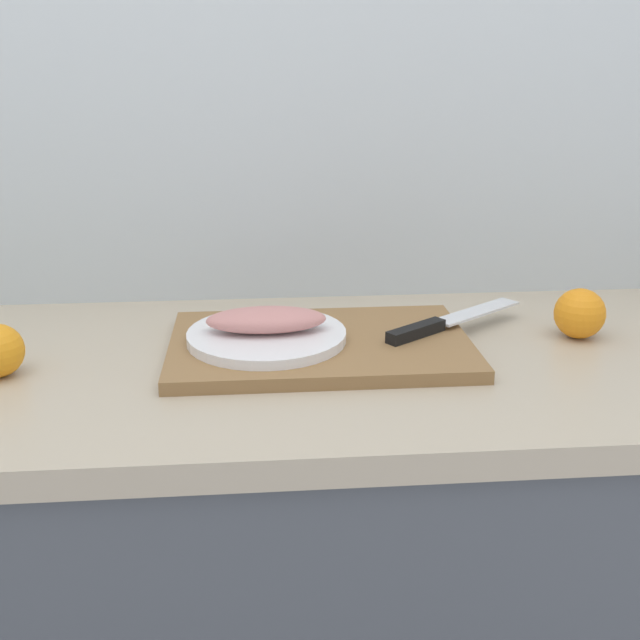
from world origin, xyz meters
name	(u,v)px	position (x,y,z in m)	size (l,w,h in m)	color
back_wall	(245,101)	(0.00, 0.33, 1.25)	(3.20, 0.05, 2.50)	silver
kitchen_counter	(259,610)	(0.00, 0.00, 0.45)	(2.00, 0.60, 0.90)	#4C5159
cutting_board	(320,345)	(0.10, 0.02, 0.91)	(0.45, 0.29, 0.02)	olive
white_plate	(267,336)	(0.02, 0.02, 0.93)	(0.24, 0.24, 0.01)	white
fish_fillet	(266,320)	(0.02, 0.02, 0.95)	(0.18, 0.08, 0.04)	tan
chef_knife	(439,324)	(0.29, 0.05, 0.93)	(0.25, 0.19, 0.02)	silver
orange_0	(580,313)	(0.52, 0.05, 0.94)	(0.08, 0.08, 0.08)	orange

